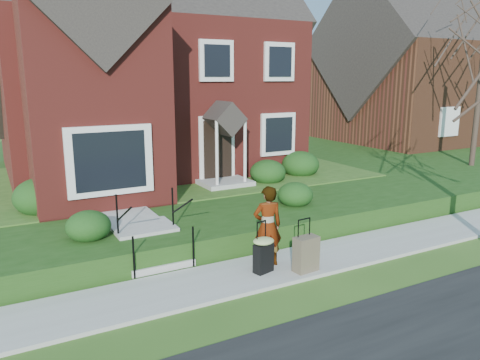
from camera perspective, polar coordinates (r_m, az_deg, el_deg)
ground at (r=10.52m, az=5.69°, el=-10.53°), size 120.00×120.00×0.00m
sidewalk at (r=10.50m, az=5.70°, el=-10.33°), size 60.00×1.60×0.08m
terrace at (r=21.47m, az=-1.74°, el=2.28°), size 44.00×20.00×0.60m
walkway at (r=13.76m, az=-14.99°, el=-2.56°), size 1.20×6.00×0.06m
main_house at (r=18.40m, az=-12.19°, el=15.83°), size 10.40×10.20×9.40m
neighbour_house at (r=28.69m, az=20.72°, el=14.00°), size 9.40×8.00×9.20m
front_steps at (r=10.89m, az=-10.95°, el=-7.20°), size 1.40×2.02×1.50m
foundation_shrubs at (r=14.20m, az=-5.38°, el=0.01°), size 10.24×4.59×1.03m
woman at (r=10.11m, az=3.38°, el=-5.62°), size 0.72×0.54×1.77m
suitcase_black at (r=9.89m, az=2.88°, el=-8.84°), size 0.54×0.48×1.11m
suitcase_olive at (r=10.05m, az=8.05°, el=-8.89°), size 0.55×0.34×1.13m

